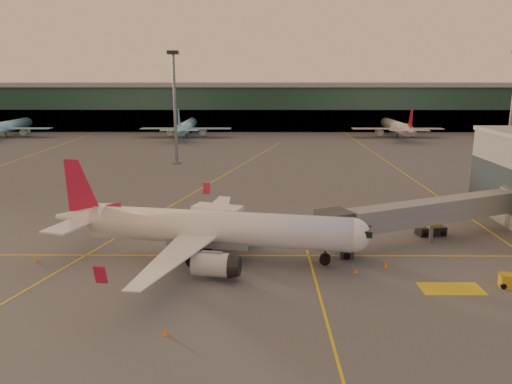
{
  "coord_description": "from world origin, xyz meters",
  "views": [
    {
      "loc": [
        -0.73,
        -49.2,
        20.27
      ],
      "look_at": [
        -1.14,
        15.8,
        5.0
      ],
      "focal_mm": 35.0,
      "sensor_mm": 36.0,
      "label": 1
    }
  ],
  "objects_px": {
    "catering_truck": "(218,222)",
    "pushback_tug": "(431,229)",
    "gpu_cart": "(512,281)",
    "main_airplane": "(208,229)"
  },
  "relations": [
    {
      "from": "pushback_tug",
      "to": "main_airplane",
      "type": "bearing_deg",
      "value": -172.75
    },
    {
      "from": "catering_truck",
      "to": "pushback_tug",
      "type": "relative_size",
      "value": 1.7
    },
    {
      "from": "gpu_cart",
      "to": "pushback_tug",
      "type": "xyz_separation_m",
      "value": [
        -2.43,
        16.45,
        0.1
      ]
    },
    {
      "from": "pushback_tug",
      "to": "gpu_cart",
      "type": "bearing_deg",
      "value": -92.01
    },
    {
      "from": "main_airplane",
      "to": "catering_truck",
      "type": "bearing_deg",
      "value": 92.98
    },
    {
      "from": "catering_truck",
      "to": "pushback_tug",
      "type": "bearing_deg",
      "value": 26.2
    },
    {
      "from": "catering_truck",
      "to": "pushback_tug",
      "type": "xyz_separation_m",
      "value": [
        27.36,
        3.19,
        -1.91
      ]
    },
    {
      "from": "catering_truck",
      "to": "gpu_cart",
      "type": "distance_m",
      "value": 32.66
    },
    {
      "from": "catering_truck",
      "to": "gpu_cart",
      "type": "bearing_deg",
      "value": -4.46
    },
    {
      "from": "catering_truck",
      "to": "gpu_cart",
      "type": "relative_size",
      "value": 2.63
    }
  ]
}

